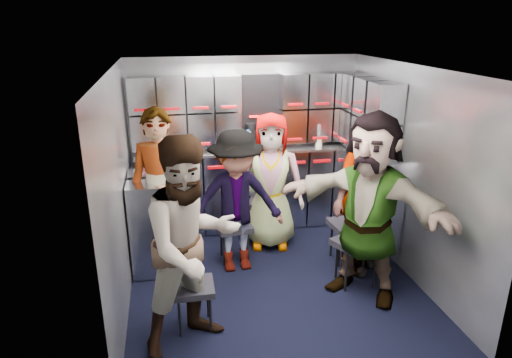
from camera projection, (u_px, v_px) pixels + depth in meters
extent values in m
plane|color=black|center=(272.00, 280.00, 4.64)|extent=(3.00, 3.00, 0.00)
cube|color=#91969E|center=(245.00, 143.00, 5.68)|extent=(2.80, 0.04, 2.10)
cube|color=#91969E|center=(120.00, 193.00, 4.03)|extent=(0.04, 3.00, 2.10)
cube|color=#91969E|center=(410.00, 173.00, 4.55)|extent=(0.04, 3.00, 2.10)
cube|color=silver|center=(275.00, 69.00, 3.94)|extent=(2.80, 3.00, 0.02)
cube|color=#9EA3AD|center=(249.00, 190.00, 5.67)|extent=(2.68, 0.38, 0.99)
cube|color=#9EA3AD|center=(150.00, 222.00, 4.77)|extent=(0.38, 0.76, 0.99)
cube|color=silver|center=(249.00, 150.00, 5.49)|extent=(2.68, 0.42, 0.03)
cube|color=#9EA3AD|center=(247.00, 110.00, 5.39)|extent=(2.68, 0.28, 0.82)
cube|color=#9EA3AD|center=(369.00, 116.00, 5.02)|extent=(0.28, 1.00, 0.82)
cube|color=#9EA3AD|center=(366.00, 203.00, 5.26)|extent=(0.28, 1.20, 1.00)
cube|color=#A9050C|center=(252.00, 165.00, 5.35)|extent=(2.60, 0.02, 0.03)
cube|color=black|center=(193.00, 288.00, 3.81)|extent=(0.35, 0.34, 0.05)
cylinder|color=black|center=(179.00, 318.00, 3.75)|extent=(0.02, 0.02, 0.37)
cylinder|color=black|center=(210.00, 314.00, 3.80)|extent=(0.02, 0.02, 0.37)
cylinder|color=black|center=(178.00, 302.00, 3.95)|extent=(0.02, 0.02, 0.37)
cylinder|color=black|center=(208.00, 299.00, 4.00)|extent=(0.02, 0.02, 0.37)
cube|color=black|center=(234.00, 226.00, 4.91)|extent=(0.38, 0.37, 0.06)
cylinder|color=black|center=(224.00, 250.00, 4.85)|extent=(0.02, 0.02, 0.38)
cylinder|color=black|center=(248.00, 247.00, 4.90)|extent=(0.02, 0.02, 0.38)
cylinder|color=black|center=(221.00, 240.00, 5.06)|extent=(0.02, 0.02, 0.38)
cylinder|color=black|center=(245.00, 238.00, 5.10)|extent=(0.02, 0.02, 0.38)
cube|color=black|center=(267.00, 203.00, 5.40)|extent=(0.52, 0.51, 0.06)
cylinder|color=black|center=(256.00, 226.00, 5.33)|extent=(0.03, 0.03, 0.43)
cylinder|color=black|center=(281.00, 224.00, 5.39)|extent=(0.03, 0.03, 0.43)
cylinder|color=black|center=(252.00, 217.00, 5.57)|extent=(0.03, 0.03, 0.43)
cylinder|color=black|center=(276.00, 215.00, 5.62)|extent=(0.03, 0.03, 0.43)
cube|color=black|center=(349.00, 225.00, 4.88)|extent=(0.41, 0.39, 0.06)
cylinder|color=black|center=(339.00, 250.00, 4.82)|extent=(0.02, 0.02, 0.40)
cylinder|color=black|center=(364.00, 247.00, 4.87)|extent=(0.02, 0.02, 0.40)
cylinder|color=black|center=(331.00, 239.00, 5.04)|extent=(0.02, 0.02, 0.40)
cylinder|color=black|center=(355.00, 237.00, 5.09)|extent=(0.02, 0.02, 0.40)
cube|color=black|center=(357.00, 243.00, 4.44)|extent=(0.52, 0.51, 0.06)
cylinder|color=black|center=(346.00, 272.00, 4.38)|extent=(0.03, 0.03, 0.42)
cylinder|color=black|center=(375.00, 269.00, 4.43)|extent=(0.03, 0.03, 0.42)
cylinder|color=black|center=(337.00, 259.00, 4.61)|extent=(0.03, 0.03, 0.42)
cylinder|color=black|center=(364.00, 256.00, 4.66)|extent=(0.03, 0.03, 0.42)
imported|color=black|center=(161.00, 193.00, 4.56)|extent=(0.70, 0.53, 1.72)
imported|color=black|center=(192.00, 246.00, 3.48)|extent=(1.05, 0.96, 1.74)
imported|color=black|center=(236.00, 202.00, 4.62)|extent=(1.00, 0.60, 1.50)
imported|color=black|center=(270.00, 182.00, 5.12)|extent=(0.85, 0.64, 1.56)
imported|color=black|center=(358.00, 197.00, 4.59)|extent=(0.97, 0.93, 1.62)
imported|color=black|center=(369.00, 208.00, 4.13)|extent=(1.52, 1.55, 1.77)
cylinder|color=white|center=(183.00, 144.00, 5.26)|extent=(0.07, 0.07, 0.23)
cylinder|color=white|center=(248.00, 141.00, 5.40)|extent=(0.07, 0.07, 0.22)
cylinder|color=white|center=(318.00, 135.00, 5.56)|extent=(0.07, 0.07, 0.28)
cylinder|color=tan|center=(198.00, 148.00, 5.30)|extent=(0.08, 0.08, 0.10)
cylinder|color=tan|center=(319.00, 143.00, 5.58)|extent=(0.08, 0.08, 0.09)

